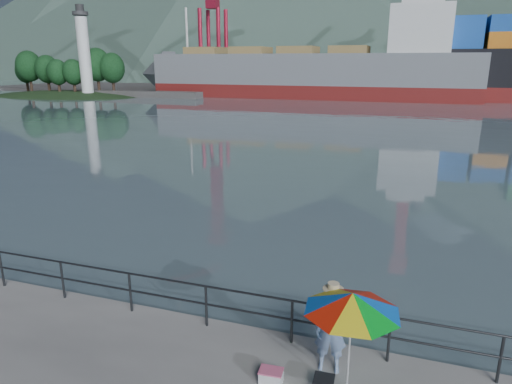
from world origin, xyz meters
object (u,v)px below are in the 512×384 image
cooler_bag (271,377)px  bulk_carrier (320,72)px  beach_umbrella (352,302)px  fisherman (331,331)px

cooler_bag → bulk_carrier: size_ratio=0.01×
beach_umbrella → cooler_bag: beach_umbrella is taller
beach_umbrella → cooler_bag: (-1.40, -0.10, -1.78)m
beach_umbrella → bulk_carrier: bearing=101.5°
cooler_bag → beach_umbrella: bearing=0.2°
fisherman → cooler_bag: fisherman is taller
fisherman → cooler_bag: bearing=-148.9°
beach_umbrella → fisherman: bearing=123.1°
cooler_bag → bulk_carrier: bearing=96.3°
fisherman → cooler_bag: (-0.97, -0.75, -0.74)m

